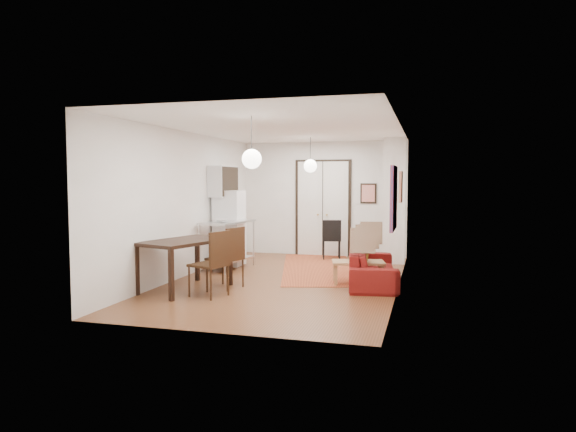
% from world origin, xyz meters
% --- Properties ---
extents(floor, '(7.00, 7.00, 0.00)m').
position_xyz_m(floor, '(0.00, 0.00, 0.00)').
color(floor, brown).
rests_on(floor, ground).
extents(ceiling, '(4.20, 7.00, 0.02)m').
position_xyz_m(ceiling, '(0.00, 0.00, 2.90)').
color(ceiling, white).
rests_on(ceiling, wall_back).
extents(wall_back, '(4.20, 0.02, 2.90)m').
position_xyz_m(wall_back, '(0.00, 3.50, 1.45)').
color(wall_back, silver).
rests_on(wall_back, floor).
extents(wall_front, '(4.20, 0.02, 2.90)m').
position_xyz_m(wall_front, '(0.00, -3.50, 1.45)').
color(wall_front, silver).
rests_on(wall_front, floor).
extents(wall_left, '(0.02, 7.00, 2.90)m').
position_xyz_m(wall_left, '(-2.10, 0.00, 1.45)').
color(wall_left, silver).
rests_on(wall_left, floor).
extents(wall_right, '(0.02, 7.00, 2.90)m').
position_xyz_m(wall_right, '(2.10, 0.00, 1.45)').
color(wall_right, silver).
rests_on(wall_right, floor).
extents(double_doors, '(1.44, 0.06, 2.50)m').
position_xyz_m(double_doors, '(0.00, 3.46, 1.20)').
color(double_doors, white).
rests_on(double_doors, wall_back).
extents(stub_partition, '(0.50, 0.10, 2.90)m').
position_xyz_m(stub_partition, '(1.85, 2.55, 1.45)').
color(stub_partition, silver).
rests_on(stub_partition, floor).
extents(wall_cabinet, '(0.35, 1.00, 0.70)m').
position_xyz_m(wall_cabinet, '(-1.92, 1.50, 1.90)').
color(wall_cabinet, silver).
rests_on(wall_cabinet, wall_left).
extents(painting_popart, '(0.05, 1.00, 1.00)m').
position_xyz_m(painting_popart, '(2.08, -1.25, 1.65)').
color(painting_popart, red).
rests_on(painting_popart, wall_right).
extents(painting_abstract, '(0.05, 0.50, 0.60)m').
position_xyz_m(painting_abstract, '(2.08, 0.80, 1.80)').
color(painting_abstract, '#F8EACE').
rests_on(painting_abstract, wall_right).
extents(poster_back, '(0.40, 0.03, 0.50)m').
position_xyz_m(poster_back, '(1.15, 3.47, 1.60)').
color(poster_back, red).
rests_on(poster_back, wall_back).
extents(print_left, '(0.03, 0.44, 0.54)m').
position_xyz_m(print_left, '(-2.07, 2.00, 1.95)').
color(print_left, '#98623F').
rests_on(print_left, wall_left).
extents(pendant_back, '(0.30, 0.30, 0.80)m').
position_xyz_m(pendant_back, '(0.00, 2.00, 2.25)').
color(pendant_back, white).
rests_on(pendant_back, ceiling).
extents(pendant_front, '(0.30, 0.30, 0.80)m').
position_xyz_m(pendant_front, '(0.00, -2.00, 2.25)').
color(pendant_front, white).
rests_on(pendant_front, ceiling).
extents(kilim_rug, '(2.46, 4.30, 0.01)m').
position_xyz_m(kilim_rug, '(0.29, 1.53, 0.01)').
color(kilim_rug, '#B7582D').
rests_on(kilim_rug, floor).
extents(sofa, '(1.14, 2.26, 0.63)m').
position_xyz_m(sofa, '(1.61, 0.15, 0.32)').
color(sofa, maroon).
rests_on(sofa, floor).
extents(coffee_table, '(1.05, 0.73, 0.42)m').
position_xyz_m(coffee_table, '(1.36, 0.08, 0.37)').
color(coffee_table, '#AD8351').
rests_on(coffee_table, floor).
extents(potted_plant, '(0.40, 0.44, 0.41)m').
position_xyz_m(potted_plant, '(1.46, 0.08, 0.63)').
color(potted_plant, '#3D6D31').
rests_on(potted_plant, coffee_table).
extents(kitchen_counter, '(0.87, 1.45, 1.05)m').
position_xyz_m(kitchen_counter, '(-1.60, 0.94, 0.70)').
color(kitchen_counter, silver).
rests_on(kitchen_counter, floor).
extents(bowl, '(0.33, 0.33, 0.06)m').
position_xyz_m(bowl, '(-1.60, 0.64, 1.08)').
color(bowl, beige).
rests_on(bowl, kitchen_counter).
extents(soap_bottle, '(0.13, 0.13, 0.22)m').
position_xyz_m(soap_bottle, '(-1.65, 1.19, 1.15)').
color(soap_bottle, '#51A5B1').
rests_on(soap_bottle, kitchen_counter).
extents(fridge, '(0.60, 0.60, 1.70)m').
position_xyz_m(fridge, '(-1.75, 1.43, 0.85)').
color(fridge, white).
rests_on(fridge, floor).
extents(dining_table, '(1.34, 1.80, 0.89)m').
position_xyz_m(dining_table, '(-1.50, -1.27, 0.79)').
color(dining_table, black).
rests_on(dining_table, floor).
extents(dining_chair_near, '(0.65, 0.81, 1.10)m').
position_xyz_m(dining_chair_near, '(-0.90, -0.80, 0.64)').
color(dining_chair_near, '#362011').
rests_on(dining_chair_near, floor).
extents(dining_chair_far, '(0.65, 0.81, 1.10)m').
position_xyz_m(dining_chair_far, '(-0.90, -1.50, 0.64)').
color(dining_chair_far, '#362011').
rests_on(dining_chair_far, floor).
extents(black_side_chair, '(0.53, 0.54, 0.97)m').
position_xyz_m(black_side_chair, '(0.33, 3.02, 0.57)').
color(black_side_chair, black).
rests_on(black_side_chair, floor).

